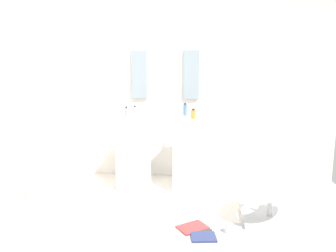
% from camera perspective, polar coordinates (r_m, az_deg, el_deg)
% --- Properties ---
extents(ground_plane, '(4.80, 3.60, 0.04)m').
position_cam_1_polar(ground_plane, '(3.44, -3.61, -17.76)').
color(ground_plane, silver).
extents(rear_partition, '(4.80, 0.10, 2.60)m').
position_cam_1_polar(rear_partition, '(4.68, -0.44, 6.62)').
color(rear_partition, silver).
rests_on(rear_partition, ground_plane).
extents(pedestal_sink_left, '(0.48, 0.48, 1.07)m').
position_cam_1_polar(pedestal_sink_left, '(4.34, -6.12, -4.11)').
color(pedestal_sink_left, white).
rests_on(pedestal_sink_left, ground_plane).
extents(pedestal_sink_right, '(0.48, 0.48, 1.07)m').
position_cam_1_polar(pedestal_sink_right, '(4.25, 3.80, -4.38)').
color(pedestal_sink_right, white).
rests_on(pedestal_sink_right, ground_plane).
extents(vanity_mirror_left, '(0.22, 0.03, 0.68)m').
position_cam_1_polar(vanity_mirror_left, '(4.66, -5.15, 9.10)').
color(vanity_mirror_left, '#8C9EA8').
extents(vanity_mirror_right, '(0.22, 0.03, 0.68)m').
position_cam_1_polar(vanity_mirror_right, '(4.58, 4.17, 9.09)').
color(vanity_mirror_right, '#8C9EA8').
extents(lounge_chair, '(1.04, 1.04, 0.65)m').
position_cam_1_polar(lounge_chair, '(3.56, 17.78, -10.70)').
color(lounge_chair, '#B7BABF').
rests_on(lounge_chair, ground_plane).
extents(towel_rack, '(0.37, 0.22, 0.95)m').
position_cam_1_polar(towel_rack, '(3.96, -23.36, -4.73)').
color(towel_rack, '#B7BABF').
rests_on(towel_rack, ground_plane).
extents(area_rug, '(1.13, 0.67, 0.01)m').
position_cam_1_polar(area_rug, '(3.23, 6.86, -19.24)').
color(area_rug, '#B2B2B7').
rests_on(area_rug, ground_plane).
extents(magazine_red, '(0.35, 0.33, 0.02)m').
position_cam_1_polar(magazine_red, '(3.37, 4.40, -17.59)').
color(magazine_red, '#B73838').
rests_on(magazine_red, area_rug).
extents(magazine_charcoal, '(0.29, 0.27, 0.02)m').
position_cam_1_polar(magazine_charcoal, '(3.34, 5.22, -17.89)').
color(magazine_charcoal, '#38383D').
rests_on(magazine_charcoal, area_rug).
extents(magazine_navy, '(0.26, 0.21, 0.02)m').
position_cam_1_polar(magazine_navy, '(3.22, 6.34, -19.06)').
color(magazine_navy, navy).
rests_on(magazine_navy, area_rug).
extents(coffee_mug, '(0.08, 0.08, 0.09)m').
position_cam_1_polar(coffee_mug, '(3.32, 10.83, -17.51)').
color(coffee_mug, white).
rests_on(coffee_mug, area_rug).
extents(soap_bottle_clear, '(0.05, 0.05, 0.13)m').
position_cam_1_polar(soap_bottle_clear, '(4.40, -5.93, 2.72)').
color(soap_bottle_clear, silver).
rests_on(soap_bottle_clear, pedestal_sink_left).
extents(soap_bottle_amber, '(0.06, 0.06, 0.13)m').
position_cam_1_polar(soap_bottle_amber, '(4.02, 4.52, 2.08)').
color(soap_bottle_amber, '#C68C38').
rests_on(soap_bottle_amber, pedestal_sink_right).
extents(soap_bottle_grey, '(0.04, 0.04, 0.15)m').
position_cam_1_polar(soap_bottle_grey, '(4.12, -7.41, 2.34)').
color(soap_bottle_grey, '#99999E').
rests_on(soap_bottle_grey, pedestal_sink_left).
extents(soap_bottle_blue, '(0.05, 0.05, 0.17)m').
position_cam_1_polar(soap_bottle_blue, '(4.31, 3.06, 2.90)').
color(soap_bottle_blue, '#4C72B7').
rests_on(soap_bottle_blue, pedestal_sink_right).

